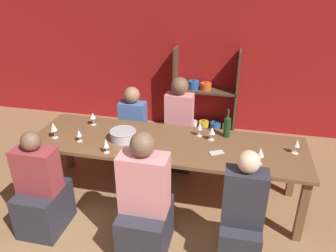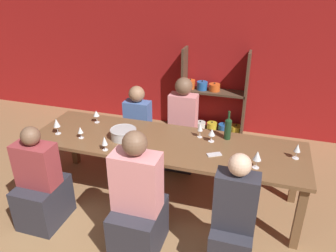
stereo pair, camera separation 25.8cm
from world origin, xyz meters
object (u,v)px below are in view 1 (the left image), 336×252
at_px(person_near_a, 241,224).
at_px(person_near_b, 42,195).
at_px(wine_bottle_green, 227,126).
at_px(shelf_unit, 203,104).
at_px(person_far_a, 134,134).
at_px(wine_glass_red_b, 297,144).
at_px(wine_glass_empty_c, 200,126).
at_px(mixing_bowl, 123,135).
at_px(wine_glass_white_a, 93,116).
at_px(wine_glass_white_c, 212,131).
at_px(person_near_c, 145,210).
at_px(cell_phone, 216,153).
at_px(dining_table, 166,148).
at_px(wine_glass_empty_b, 106,143).
at_px(person_far_b, 179,133).
at_px(wine_glass_red_a, 79,134).
at_px(wine_glass_white_b, 260,152).
at_px(wine_glass_empty_a, 53,127).

bearing_deg(person_near_a, person_near_b, 179.86).
relative_size(wine_bottle_green, person_near_b, 0.30).
height_order(shelf_unit, person_far_a, shelf_unit).
distance_m(wine_glass_red_b, wine_glass_empty_c, 1.05).
bearing_deg(wine_bottle_green, shelf_unit, 105.76).
distance_m(mixing_bowl, wine_glass_white_a, 0.58).
xyz_separation_m(wine_glass_white_c, person_near_c, (-0.50, -0.99, -0.40)).
xyz_separation_m(wine_glass_empty_c, cell_phone, (0.23, -0.35, -0.12)).
relative_size(dining_table, wine_bottle_green, 9.07).
xyz_separation_m(mixing_bowl, person_near_a, (1.36, -0.72, -0.39)).
xyz_separation_m(wine_glass_empty_c, person_near_c, (-0.35, -1.05, -0.42)).
height_order(wine_bottle_green, wine_glass_red_b, wine_bottle_green).
distance_m(wine_glass_empty_b, person_far_a, 1.22).
relative_size(shelf_unit, person_far_b, 1.09).
relative_size(wine_glass_red_a, person_far_a, 0.13).
bearing_deg(person_near_a, person_far_b, 119.52).
bearing_deg(wine_glass_white_b, wine_glass_empty_c, 144.63).
distance_m(wine_glass_white_a, wine_glass_empty_a, 0.51).
bearing_deg(wine_glass_empty_a, dining_table, 8.27).
bearing_deg(wine_glass_empty_b, person_near_b, -145.17).
bearing_deg(wine_glass_white_a, shelf_unit, 55.44).
bearing_deg(person_far_a, wine_glass_white_c, 152.22).
bearing_deg(wine_glass_empty_c, wine_bottle_green, 10.46).
height_order(wine_bottle_green, cell_phone, wine_bottle_green).
bearing_deg(person_near_c, wine_glass_empty_b, 140.20).
height_order(wine_glass_red_a, person_near_a, person_near_a).
xyz_separation_m(wine_glass_white_a, wine_glass_empty_c, (1.33, -0.01, 0.01)).
bearing_deg(person_near_b, wine_glass_red_b, 18.22).
relative_size(mixing_bowl, person_near_a, 0.25).
bearing_deg(person_near_b, person_near_c, -2.74).
relative_size(cell_phone, person_far_b, 0.13).
relative_size(wine_bottle_green, person_near_c, 0.26).
xyz_separation_m(shelf_unit, wine_bottle_green, (0.46, -1.65, 0.42)).
bearing_deg(wine_glass_red_a, person_near_c, -33.65).
distance_m(shelf_unit, wine_glass_red_b, 2.25).
height_order(wine_glass_empty_a, cell_phone, wine_glass_empty_a).
bearing_deg(wine_glass_red_b, wine_glass_empty_b, -167.60).
bearing_deg(person_near_b, mixing_bowl, 47.51).
height_order(wine_glass_white_a, wine_glass_white_b, wine_glass_white_b).
relative_size(dining_table, wine_glass_empty_b, 18.83).
distance_m(mixing_bowl, wine_glass_red_b, 1.87).
xyz_separation_m(wine_glass_red_a, wine_glass_white_b, (1.95, -0.04, 0.04)).
relative_size(wine_glass_red_b, wine_glass_empty_c, 0.94).
xyz_separation_m(wine_glass_empty_a, person_near_a, (2.14, -0.59, -0.46)).
xyz_separation_m(wine_glass_white_b, person_far_a, (-1.65, 1.00, -0.48)).
height_order(person_far_a, person_near_b, person_near_b).
bearing_deg(wine_glass_red_a, wine_glass_white_c, 14.04).
bearing_deg(shelf_unit, wine_glass_red_b, -57.39).
height_order(dining_table, cell_phone, cell_phone).
bearing_deg(wine_glass_red_b, wine_glass_red_a, -173.72).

